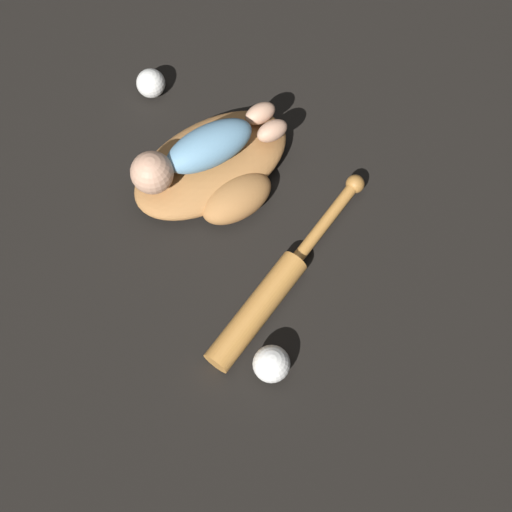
{
  "coord_description": "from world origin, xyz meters",
  "views": [
    {
      "loc": [
        0.35,
        0.68,
        1.41
      ],
      "look_at": [
        0.08,
        0.19,
        0.07
      ],
      "focal_mm": 50.0,
      "sensor_mm": 36.0,
      "label": 1
    }
  ],
  "objects_px": {
    "baseball": "(271,364)",
    "baseball_glove": "(216,170)",
    "baseball_spare": "(151,83)",
    "baby_figure": "(199,151)",
    "baseball_bat": "(273,290)"
  },
  "relations": [
    {
      "from": "baseball_glove",
      "to": "baseball_spare",
      "type": "bearing_deg",
      "value": -84.86
    },
    {
      "from": "baseball",
      "to": "baseball_spare",
      "type": "distance_m",
      "value": 0.72
    },
    {
      "from": "baby_figure",
      "to": "baseball_spare",
      "type": "height_order",
      "value": "baby_figure"
    },
    {
      "from": "baseball_bat",
      "to": "baseball",
      "type": "height_order",
      "value": "baseball"
    },
    {
      "from": "baby_figure",
      "to": "baseball_spare",
      "type": "distance_m",
      "value": 0.27
    },
    {
      "from": "baseball",
      "to": "baseball_glove",
      "type": "bearing_deg",
      "value": -103.45
    },
    {
      "from": "baseball_glove",
      "to": "baseball_spare",
      "type": "distance_m",
      "value": 0.28
    },
    {
      "from": "baseball",
      "to": "baseball_spare",
      "type": "relative_size",
      "value": 1.11
    },
    {
      "from": "baseball",
      "to": "baseball_spare",
      "type": "height_order",
      "value": "baseball"
    },
    {
      "from": "baby_figure",
      "to": "baseball",
      "type": "bearing_deg",
      "value": 80.19
    },
    {
      "from": "baseball_glove",
      "to": "baby_figure",
      "type": "bearing_deg",
      "value": -32.14
    },
    {
      "from": "baseball_bat",
      "to": "baseball_spare",
      "type": "height_order",
      "value": "baseball_spare"
    },
    {
      "from": "baby_figure",
      "to": "baseball",
      "type": "height_order",
      "value": "baby_figure"
    },
    {
      "from": "baseball_bat",
      "to": "baseball",
      "type": "xyz_separation_m",
      "value": [
        0.08,
        0.14,
        0.01
      ]
    },
    {
      "from": "baby_figure",
      "to": "baseball",
      "type": "relative_size",
      "value": 4.74
    }
  ]
}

